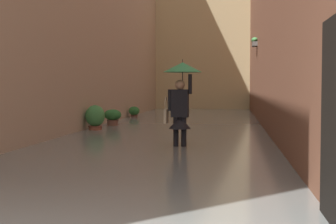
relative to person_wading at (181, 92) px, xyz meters
The scene contains 7 objects.
ground_plane 5.53m from the person_wading, 83.26° to the right, with size 66.87×66.87×0.00m, color gray.
flood_water 5.51m from the person_wading, 83.26° to the right, with size 6.36×32.75×0.17m, color slate.
building_facade_far 19.88m from the person_wading, 88.16° to the right, with size 9.16×1.80×9.55m, color tan.
person_wading is the anchor object (origin of this frame).
potted_plant_near_right 6.57m from the person_wading, 62.93° to the right, with size 0.60×0.60×0.73m.
potted_plant_far_right 10.94m from the person_wading, 73.38° to the right, with size 0.48×0.48×0.64m.
potted_plant_mid_right 5.11m from the person_wading, 52.28° to the right, with size 0.61×0.61×0.94m.
Camera 1 is at (-1.77, 3.20, 1.52)m, focal length 54.11 mm.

